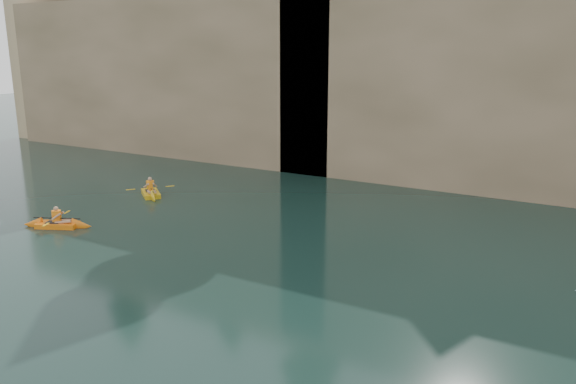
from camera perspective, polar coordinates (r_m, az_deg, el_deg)
The scene contains 7 objects.
cliff at distance 36.42m, azimuth 20.59°, elevation 12.00°, with size 70.00×16.00×12.00m, color tan.
cliff_slab_west at distance 38.85m, azimuth -12.87°, elevation 11.55°, with size 26.00×2.40×10.56m, color tan.
cliff_slab_center at distance 28.80m, azimuth 21.84°, elevation 10.95°, with size 24.00×2.40×11.40m, color tan.
sea_cave_west at distance 37.31m, azimuth -11.01°, elevation 6.49°, with size 4.50×1.00×4.00m, color black.
sea_cave_center at distance 30.13m, azimuth 9.59°, elevation 3.99°, with size 3.50×1.00×3.20m, color black.
kayaker_orange at distance 24.12m, azimuth -22.38°, elevation -3.03°, with size 2.82×1.97×1.07m.
kayaker_yellow at distance 27.91m, azimuth -13.77°, elevation -0.09°, with size 2.63×2.30×1.15m.
Camera 1 is at (6.43, -5.83, 6.82)m, focal length 35.00 mm.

